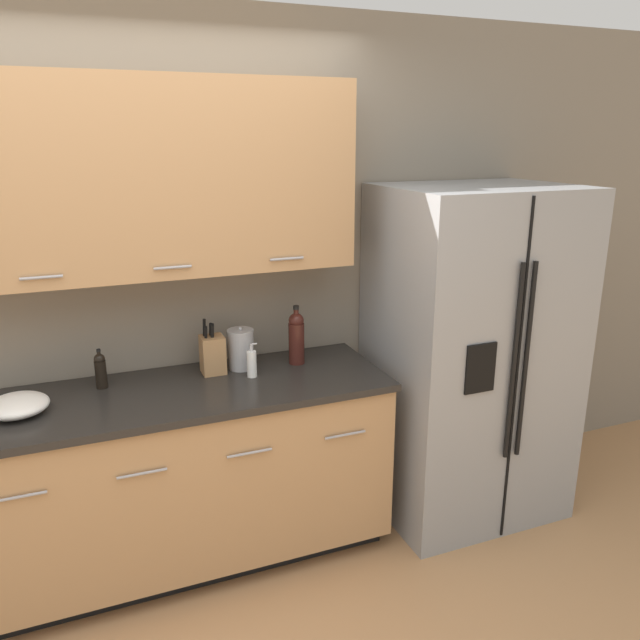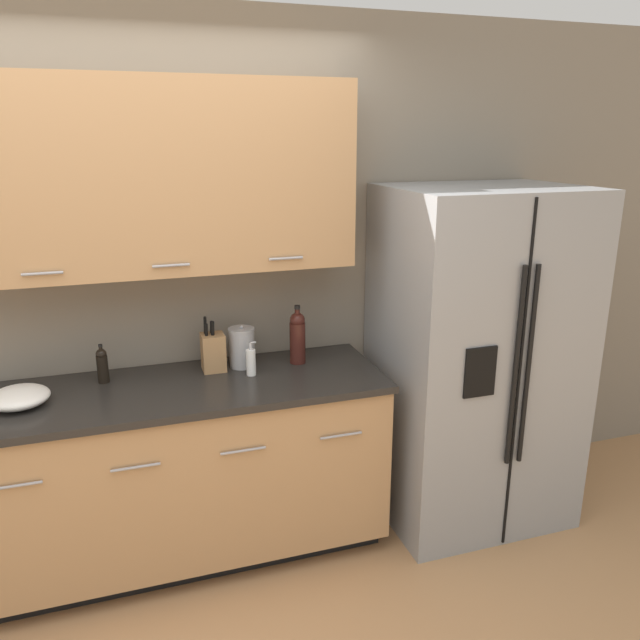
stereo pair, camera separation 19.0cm
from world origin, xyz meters
The scene contains 9 objects.
wall_back centered at (0.06, 1.28, 1.44)m, with size 10.00×0.39×2.60m.
counter_unit centered at (0.23, 0.99, 0.46)m, with size 1.92×0.64×0.91m.
refrigerator centered at (1.75, 0.92, 0.89)m, with size 0.96×0.78×1.78m.
knife_block centered at (0.41, 1.13, 1.00)m, with size 0.11×0.11×0.27m.
wine_bottle centered at (0.83, 1.10, 1.05)m, with size 0.08×0.08×0.30m.
soap_dispenser centered at (0.57, 1.01, 0.97)m, with size 0.05×0.05×0.17m.
oil_bottle centered at (-0.11, 1.13, 0.99)m, with size 0.05×0.05×0.19m.
steel_canister centered at (0.55, 1.14, 1.01)m, with size 0.13×0.13×0.21m.
mixing_bowl centered at (-0.45, 0.97, 0.95)m, with size 0.25×0.25×0.08m.
Camera 1 is at (-0.17, -1.69, 2.02)m, focal length 35.00 mm.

